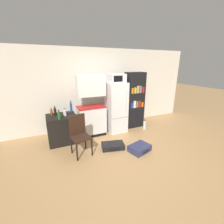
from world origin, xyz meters
TOP-DOWN VIEW (x-y plane):
  - ground_plane at (0.00, 0.00)m, footprint 24.00×24.00m
  - wall_back at (0.20, 2.00)m, footprint 6.40×0.10m
  - side_table at (-1.36, 1.27)m, footprint 0.76×0.66m
  - kitchen_hutch at (-0.50, 1.36)m, footprint 0.80×0.48m
  - refrigerator at (0.29, 1.31)m, footprint 0.57×0.60m
  - microwave at (0.29, 1.31)m, footprint 0.47×0.42m
  - bookshelf at (1.01, 1.41)m, footprint 0.60×0.39m
  - bottle_amber_beer at (-1.58, 1.42)m, footprint 0.06×0.06m
  - bottle_green_tall at (-1.43, 1.01)m, footprint 0.07×0.07m
  - bottle_milk_white at (-1.26, 1.22)m, footprint 0.08×0.08m
  - bottle_blue_soda at (-1.05, 1.50)m, footprint 0.06×0.06m
  - bottle_wine_dark at (-1.49, 1.32)m, footprint 0.07×0.07m
  - chair at (-1.06, 0.51)m, footprint 0.46×0.46m
  - suitcase_large_flat at (-0.26, 0.36)m, footprint 0.62×0.45m
  - suitcase_small_flat at (0.29, -0.03)m, footprint 0.59×0.49m
  - water_bottle_front at (1.19, 1.02)m, footprint 0.09×0.09m

SIDE VIEW (x-z plane):
  - ground_plane at x=0.00m, z-range 0.00..0.00m
  - suitcase_large_flat at x=-0.26m, z-range 0.00..0.13m
  - suitcase_small_flat at x=0.29m, z-range 0.00..0.15m
  - water_bottle_front at x=1.19m, z-range -0.03..0.30m
  - side_table at x=-1.36m, z-range 0.00..0.75m
  - chair at x=-1.06m, z-range 0.08..1.03m
  - refrigerator at x=0.29m, z-range 0.00..1.55m
  - kitchen_hutch at x=-0.50m, z-range -0.07..1.71m
  - bottle_amber_beer at x=-1.58m, z-range 0.74..0.93m
  - bottle_milk_white at x=-1.26m, z-range 0.74..0.94m
  - bottle_green_tall at x=-1.43m, z-range 0.73..0.98m
  - bottle_wine_dark at x=-1.49m, z-range 0.73..0.99m
  - bottle_blue_soda at x=-1.05m, z-range 0.73..1.05m
  - bookshelf at x=1.01m, z-range 0.00..1.82m
  - wall_back at x=0.20m, z-range 0.00..2.54m
  - microwave at x=0.29m, z-range 1.55..1.79m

